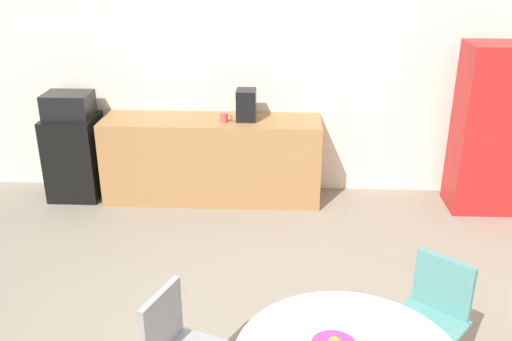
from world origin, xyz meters
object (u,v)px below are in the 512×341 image
(mini_fridge, at_px, (75,157))
(locker_cabinet, at_px, (487,129))
(microwave, at_px, (68,105))
(coffee_maker, at_px, (246,105))
(chair_teal, at_px, (434,306))
(mug_white, at_px, (224,118))

(mini_fridge, bearing_deg, locker_cabinet, -1.33)
(microwave, bearing_deg, coffee_maker, 0.00)
(mini_fridge, relative_size, chair_teal, 1.09)
(coffee_maker, bearing_deg, chair_teal, -63.01)
(locker_cabinet, bearing_deg, mini_fridge, 178.67)
(mini_fridge, xyz_separation_m, coffee_maker, (1.88, 0.00, 0.61))
(mug_white, relative_size, coffee_maker, 0.40)
(mini_fridge, bearing_deg, mug_white, -3.25)
(chair_teal, xyz_separation_m, mug_white, (-1.57, 2.55, 0.43))
(mini_fridge, xyz_separation_m, mug_white, (1.65, -0.09, 0.50))
(microwave, distance_m, coffee_maker, 1.88)
(mini_fridge, relative_size, microwave, 1.88)
(locker_cabinet, distance_m, mug_white, 2.67)
(microwave, bearing_deg, mini_fridge, 0.00)
(locker_cabinet, height_order, coffee_maker, locker_cabinet)
(microwave, xyz_separation_m, coffee_maker, (1.88, 0.00, 0.03))
(coffee_maker, bearing_deg, locker_cabinet, -2.34)
(chair_teal, bearing_deg, mini_fridge, 140.66)
(microwave, height_order, coffee_maker, coffee_maker)
(locker_cabinet, relative_size, mug_white, 13.42)
(chair_teal, distance_m, coffee_maker, 3.01)
(locker_cabinet, bearing_deg, microwave, 178.67)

